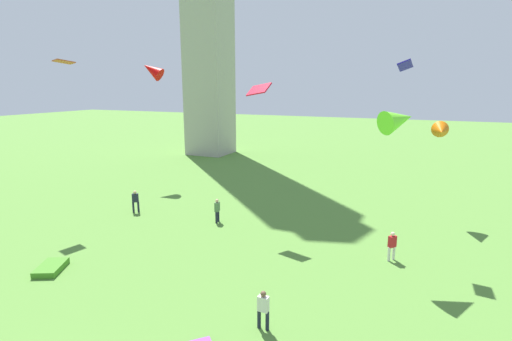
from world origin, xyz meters
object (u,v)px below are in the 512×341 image
object	(u,v)px
person_2	(392,244)
kite_bundle_1	(51,268)
person_0	(135,200)
kite_flying_5	(64,62)
kite_flying_4	(405,65)
person_1	(263,308)
person_3	(217,209)
kite_flying_2	(259,89)
kite_flying_0	(399,120)
kite_flying_3	(441,131)
kite_flying_6	(152,70)

from	to	relation	value
person_2	kite_bundle_1	distance (m)	18.94
person_0	kite_flying_5	size ratio (longest dim) A/B	1.18
kite_flying_4	kite_flying_5	bearing A→B (deg)	-72.17
person_1	person_3	bearing A→B (deg)	-49.64
kite_flying_2	kite_bundle_1	size ratio (longest dim) A/B	0.89
kite_bundle_1	person_3	bearing A→B (deg)	66.11
kite_flying_4	kite_bundle_1	distance (m)	22.96
person_1	kite_flying_2	world-z (taller)	kite_flying_2
person_0	person_2	xyz separation A→B (m)	(19.27, -0.98, -0.03)
person_2	kite_flying_0	size ratio (longest dim) A/B	0.74
kite_flying_2	kite_flying_0	bearing A→B (deg)	178.27
person_1	kite_flying_0	distance (m)	11.90
person_0	kite_flying_4	xyz separation A→B (m)	(19.05, 1.96, 9.97)
kite_flying_3	person_0	bearing A→B (deg)	-162.77
person_1	person_3	size ratio (longest dim) A/B	0.96
person_1	kite_flying_5	xyz separation A→B (m)	(-18.60, 7.59, 10.53)
kite_flying_5	kite_bundle_1	world-z (taller)	kite_flying_5
kite_flying_0	kite_bundle_1	bearing A→B (deg)	69.88
person_2	kite_flying_4	bearing A→B (deg)	42.83
kite_flying_2	kite_bundle_1	xyz separation A→B (m)	(-7.47, -11.17, -9.41)
person_1	kite_flying_6	world-z (taller)	kite_flying_6
kite_flying_6	kite_flying_0	bearing A→B (deg)	53.65
person_0	kite_flying_0	distance (m)	20.40
person_2	kite_bundle_1	xyz separation A→B (m)	(-16.79, -8.72, -0.80)
kite_bundle_1	kite_flying_4	bearing A→B (deg)	35.12
person_0	kite_flying_3	world-z (taller)	kite_flying_3
kite_flying_3	kite_flying_4	xyz separation A→B (m)	(-2.46, -5.72, 4.32)
person_3	person_1	bearing A→B (deg)	-150.72
kite_flying_3	kite_bundle_1	bearing A→B (deg)	-140.01
kite_flying_0	person_0	bearing A→B (deg)	39.20
kite_flying_2	person_2	bearing A→B (deg)	179.80
kite_flying_2	person_1	bearing A→B (deg)	128.52
kite_flying_4	person_3	bearing A→B (deg)	-76.14
kite_flying_0	kite_bundle_1	size ratio (longest dim) A/B	1.22
person_0	kite_flying_3	distance (m)	23.53
kite_flying_2	kite_flying_6	distance (m)	17.19
person_2	person_0	bearing A→B (deg)	125.56
person_0	kite_bundle_1	size ratio (longest dim) A/B	0.93
person_1	kite_flying_5	world-z (taller)	kite_flying_5
person_2	kite_flying_3	bearing A→B (deg)	23.98
person_1	kite_bundle_1	xyz separation A→B (m)	(-12.50, 0.13, -0.80)
kite_flying_4	kite_flying_5	distance (m)	23.06
kite_flying_2	kite_flying_3	bearing A→B (deg)	-137.24
kite_flying_0	kite_flying_6	distance (m)	26.71
person_3	kite_flying_3	xyz separation A→B (m)	(14.48, 7.09, 5.65)
person_0	kite_flying_3	size ratio (longest dim) A/B	1.00
kite_flying_6	person_1	bearing A→B (deg)	33.60
person_3	person_2	bearing A→B (deg)	-105.34
person_3	kite_bundle_1	bearing A→B (deg)	148.05
person_2	kite_flying_6	xyz separation A→B (m)	(-24.42, 10.48, 10.40)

